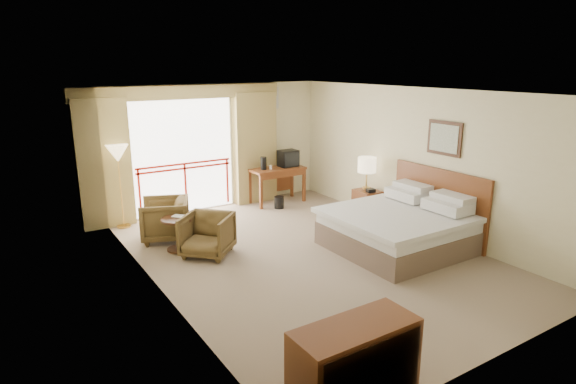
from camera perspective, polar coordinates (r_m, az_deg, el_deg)
floor at (r=8.17m, az=2.36°, el=-7.45°), size 7.00×7.00×0.00m
ceiling at (r=7.56m, az=2.59°, el=11.82°), size 7.00×7.00×0.00m
wall_back at (r=10.75m, az=-8.34°, el=5.40°), size 5.00×0.00×5.00m
wall_front at (r=5.40m, az=24.40°, el=-5.56°), size 5.00×0.00×5.00m
wall_left at (r=6.68m, az=-15.39°, el=-0.91°), size 0.00×7.00×7.00m
wall_right at (r=9.38m, az=15.10°, el=3.63°), size 0.00×7.00×7.00m
balcony_door at (r=10.46m, az=-12.26°, el=4.11°), size 2.40×0.00×2.40m
balcony_railing at (r=10.52m, az=-12.11°, el=2.02°), size 2.09×0.03×1.02m
curtain_left at (r=9.88m, az=-20.99°, el=3.12°), size 1.00×0.26×2.50m
curtain_right at (r=11.00m, az=-3.96°, el=5.22°), size 1.00×0.26×2.50m
valance at (r=10.20m, az=-12.49°, el=11.49°), size 4.40×0.22×0.28m
hvac_vent at (r=11.20m, az=-2.30°, el=11.08°), size 0.50×0.04×0.50m
bed at (r=8.53m, az=13.03°, el=-4.15°), size 2.13×2.06×0.97m
headboard at (r=9.13m, az=17.39°, el=-1.37°), size 0.06×2.10×1.30m
framed_art at (r=8.89m, az=18.04°, el=6.08°), size 0.04×0.72×0.60m
nightstand at (r=10.01m, az=9.34°, el=-1.50°), size 0.45×0.53×0.61m
table_lamp at (r=9.85m, az=9.34°, el=3.12°), size 0.37×0.37×0.65m
phone at (r=9.78m, az=9.79°, el=0.17°), size 0.18×0.16×0.07m
desk at (r=11.04m, az=-1.45°, el=2.02°), size 1.25×0.60×0.82m
tv at (r=11.06m, az=0.03°, el=4.00°), size 0.42×0.33×0.38m
coffee_maker at (r=10.75m, az=-2.91°, el=3.40°), size 0.15×0.15×0.29m
cup at (r=10.80m, az=-2.08°, el=2.94°), size 0.08×0.08×0.09m
wastebasket at (r=10.66m, az=-1.07°, el=-1.24°), size 0.28×0.28×0.27m
armchair_far at (r=9.13m, az=-14.23°, el=-5.43°), size 1.09×1.08×0.76m
armchair_near at (r=8.27m, az=-9.45°, el=-7.35°), size 1.09×1.09×0.71m
side_table at (r=8.43m, az=-13.00°, el=-4.24°), size 0.53×0.53×0.58m
book at (r=8.37m, az=-13.08°, el=-3.04°), size 0.26×0.26×0.02m
floor_lamp at (r=9.69m, az=-19.54°, el=3.97°), size 0.42×0.42×1.63m
dresser at (r=4.79m, az=7.93°, el=-19.65°), size 1.23×0.52×0.82m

